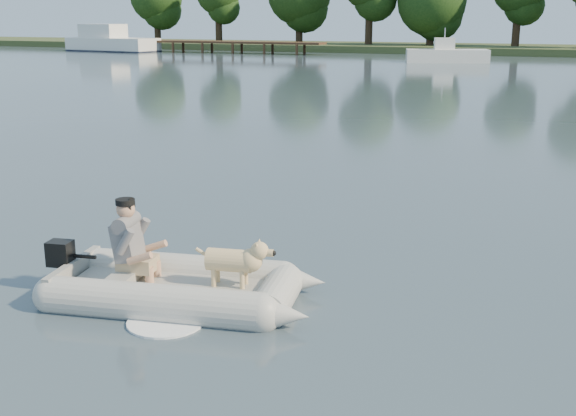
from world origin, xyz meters
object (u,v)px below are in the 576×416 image
at_px(cabin_cruiser, 112,38).
at_px(motorboat, 448,46).
at_px(man, 129,238).
at_px(dog, 229,264).
at_px(dock, 227,47).
at_px(dinghy, 179,257).

height_order(cabin_cruiser, motorboat, cabin_cruiser).
xyz_separation_m(man, motorboat, (-4.58, 45.81, 0.43)).
xyz_separation_m(man, dog, (1.20, 0.22, -0.24)).
xyz_separation_m(dock, motorboat, (20.45, -5.86, 0.62)).
xyz_separation_m(dog, motorboat, (-5.78, 45.59, 0.67)).
bearing_deg(man, dock, 105.64).
bearing_deg(man, motorboat, 85.50).
height_order(dinghy, dog, dinghy).
bearing_deg(cabin_cruiser, man, -46.41).
xyz_separation_m(dock, dog, (26.23, -51.45, -0.05)).
xyz_separation_m(dinghy, cabin_cruiser, (-36.88, 50.31, 0.70)).
xyz_separation_m(dinghy, motorboat, (-5.21, 45.74, 0.61)).
bearing_deg(dog, motorboat, 87.03).
xyz_separation_m(dock, dinghy, (25.66, -51.60, 0.01)).
height_order(dog, cabin_cruiser, cabin_cruiser).
height_order(dock, dog, dock).
distance_m(dock, dinghy, 57.63).
distance_m(dock, motorboat, 21.28).
bearing_deg(motorboat, man, -100.28).
distance_m(man, cabin_cruiser, 62.06).
bearing_deg(dinghy, cabin_cruiser, 116.04).
xyz_separation_m(dog, cabin_cruiser, (-37.45, 50.16, 0.77)).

